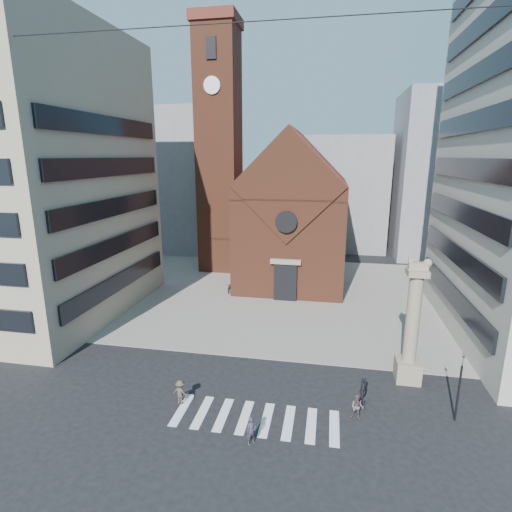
{
  "coord_description": "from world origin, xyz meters",
  "views": [
    {
      "loc": [
        4.33,
        -23.0,
        14.96
      ],
      "look_at": [
        -1.48,
        8.0,
        7.03
      ],
      "focal_mm": 28.0,
      "sensor_mm": 36.0,
      "label": 1
    }
  ],
  "objects_px": {
    "traffic_light": "(459,385)",
    "pedestrian_1": "(357,407)",
    "lion_column": "(411,334)",
    "pedestrian_0": "(252,431)",
    "pedestrian_2": "(363,391)",
    "scooter_0": "(229,287)"
  },
  "relations": [
    {
      "from": "lion_column",
      "to": "pedestrian_1",
      "type": "bearing_deg",
      "value": -126.32
    },
    {
      "from": "pedestrian_1",
      "to": "pedestrian_2",
      "type": "distance_m",
      "value": 1.67
    },
    {
      "from": "pedestrian_0",
      "to": "scooter_0",
      "type": "bearing_deg",
      "value": 67.61
    },
    {
      "from": "pedestrian_2",
      "to": "traffic_light",
      "type": "bearing_deg",
      "value": -91.2
    },
    {
      "from": "traffic_light",
      "to": "pedestrian_1",
      "type": "height_order",
      "value": "traffic_light"
    },
    {
      "from": "traffic_light",
      "to": "pedestrian_2",
      "type": "bearing_deg",
      "value": 172.65
    },
    {
      "from": "lion_column",
      "to": "pedestrian_2",
      "type": "relative_size",
      "value": 4.9
    },
    {
      "from": "pedestrian_1",
      "to": "lion_column",
      "type": "bearing_deg",
      "value": 68.81
    },
    {
      "from": "pedestrian_0",
      "to": "scooter_0",
      "type": "relative_size",
      "value": 0.83
    },
    {
      "from": "pedestrian_0",
      "to": "pedestrian_2",
      "type": "relative_size",
      "value": 0.9
    },
    {
      "from": "pedestrian_0",
      "to": "pedestrian_2",
      "type": "bearing_deg",
      "value": -1.39
    },
    {
      "from": "pedestrian_0",
      "to": "pedestrian_1",
      "type": "bearing_deg",
      "value": -10.26
    },
    {
      "from": "lion_column",
      "to": "pedestrian_0",
      "type": "relative_size",
      "value": 5.44
    },
    {
      "from": "lion_column",
      "to": "pedestrian_0",
      "type": "bearing_deg",
      "value": -138.91
    },
    {
      "from": "pedestrian_0",
      "to": "pedestrian_1",
      "type": "relative_size",
      "value": 1.03
    },
    {
      "from": "pedestrian_1",
      "to": "scooter_0",
      "type": "distance_m",
      "value": 24.11
    },
    {
      "from": "lion_column",
      "to": "pedestrian_0",
      "type": "height_order",
      "value": "lion_column"
    },
    {
      "from": "pedestrian_0",
      "to": "lion_column",
      "type": "bearing_deg",
      "value": 1.65
    },
    {
      "from": "lion_column",
      "to": "traffic_light",
      "type": "distance_m",
      "value": 4.62
    },
    {
      "from": "scooter_0",
      "to": "pedestrian_2",
      "type": "bearing_deg",
      "value": -61.46
    },
    {
      "from": "traffic_light",
      "to": "pedestrian_1",
      "type": "relative_size",
      "value": 2.78
    },
    {
      "from": "pedestrian_1",
      "to": "traffic_light",
      "type": "bearing_deg",
      "value": 24.6
    }
  ]
}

